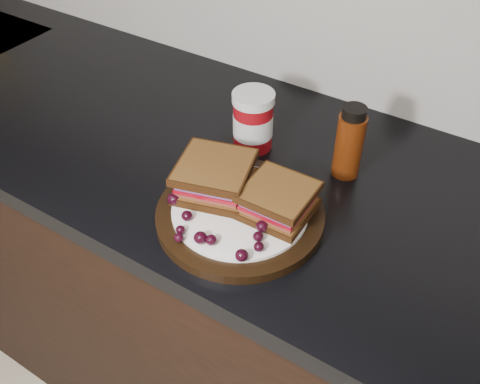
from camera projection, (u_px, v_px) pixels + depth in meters
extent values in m
cube|color=black|center=(264.00, 321.00, 1.30)|extent=(3.96, 0.58, 0.86)
cube|color=black|center=(271.00, 181.00, 1.00)|extent=(3.98, 0.60, 0.04)
cylinder|color=black|center=(240.00, 215.00, 0.89)|extent=(0.28, 0.28, 0.02)
ellipsoid|color=black|center=(174.00, 199.00, 0.88)|extent=(0.02, 0.02, 0.02)
ellipsoid|color=black|center=(187.00, 216.00, 0.85)|extent=(0.02, 0.02, 0.02)
ellipsoid|color=black|center=(180.00, 230.00, 0.83)|extent=(0.02, 0.02, 0.01)
ellipsoid|color=black|center=(179.00, 238.00, 0.82)|extent=(0.02, 0.02, 0.01)
ellipsoid|color=black|center=(200.00, 238.00, 0.82)|extent=(0.02, 0.02, 0.02)
ellipsoid|color=black|center=(211.00, 240.00, 0.81)|extent=(0.02, 0.02, 0.02)
ellipsoid|color=black|center=(242.00, 255.00, 0.79)|extent=(0.02, 0.02, 0.02)
ellipsoid|color=black|center=(259.00, 247.00, 0.80)|extent=(0.02, 0.02, 0.02)
ellipsoid|color=black|center=(258.00, 237.00, 0.82)|extent=(0.02, 0.02, 0.02)
ellipsoid|color=black|center=(262.00, 226.00, 0.83)|extent=(0.02, 0.02, 0.02)
ellipsoid|color=black|center=(288.00, 220.00, 0.84)|extent=(0.02, 0.02, 0.02)
ellipsoid|color=black|center=(276.00, 204.00, 0.88)|extent=(0.02, 0.02, 0.02)
ellipsoid|color=black|center=(278.00, 202.00, 0.88)|extent=(0.02, 0.02, 0.01)
ellipsoid|color=black|center=(219.00, 172.00, 0.93)|extent=(0.02, 0.02, 0.02)
ellipsoid|color=black|center=(203.00, 185.00, 0.91)|extent=(0.02, 0.02, 0.02)
ellipsoid|color=black|center=(207.00, 192.00, 0.89)|extent=(0.02, 0.02, 0.02)
ellipsoid|color=black|center=(225.00, 178.00, 0.92)|extent=(0.02, 0.02, 0.02)
ellipsoid|color=black|center=(214.00, 182.00, 0.91)|extent=(0.02, 0.02, 0.02)
ellipsoid|color=black|center=(199.00, 184.00, 0.91)|extent=(0.02, 0.02, 0.02)
cylinder|color=maroon|center=(253.00, 120.00, 1.01)|extent=(0.10, 0.10, 0.12)
cylinder|color=#4E1D07|center=(350.00, 142.00, 0.94)|extent=(0.06, 0.06, 0.14)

